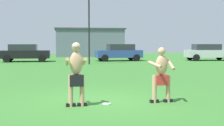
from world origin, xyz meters
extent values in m
plane|color=#38752D|center=(0.00, 0.00, 0.00)|extent=(80.00, 80.00, 0.00)
cube|color=black|center=(-0.79, -0.66, 0.04)|extent=(0.27, 0.13, 0.09)
cylinder|color=tan|center=(-0.79, -0.66, 0.44)|extent=(0.13, 0.13, 0.87)
cube|color=black|center=(-0.48, -0.64, 0.04)|extent=(0.27, 0.13, 0.09)
cylinder|color=tan|center=(-0.48, -0.64, 0.44)|extent=(0.13, 0.13, 0.87)
cube|color=black|center=(-0.63, -0.65, 0.72)|extent=(0.39, 0.26, 0.31)
ellipsoid|color=tan|center=(-0.63, -0.65, 1.19)|extent=(0.37, 0.24, 0.63)
cylinder|color=tan|center=(-0.88, -0.56, 1.22)|extent=(0.10, 0.60, 0.26)
cylinder|color=tan|center=(-0.40, -0.53, 1.22)|extent=(0.12, 0.61, 0.25)
sphere|color=tan|center=(-0.63, -0.65, 1.63)|extent=(0.24, 0.24, 0.24)
cone|color=#194CA5|center=(-0.63, -0.65, 1.70)|extent=(0.27, 0.27, 0.13)
cube|color=black|center=(2.05, -0.49, 0.04)|extent=(0.27, 0.13, 0.09)
cylinder|color=tan|center=(2.05, -0.49, 0.40)|extent=(0.13, 0.13, 0.80)
cube|color=black|center=(1.63, -0.51, 0.04)|extent=(0.27, 0.13, 0.09)
cylinder|color=tan|center=(1.63, -0.51, 0.40)|extent=(0.13, 0.13, 0.80)
cube|color=red|center=(1.84, -0.50, 0.66)|extent=(0.39, 0.26, 0.29)
ellipsoid|color=tan|center=(1.84, -0.50, 1.09)|extent=(0.37, 0.24, 0.58)
cylinder|color=tan|center=(2.08, -0.59, 1.12)|extent=(0.10, 0.54, 0.32)
cylinder|color=tan|center=(1.61, -0.61, 1.12)|extent=(0.28, 0.55, 0.19)
sphere|color=tan|center=(1.84, -0.50, 1.50)|extent=(0.22, 0.22, 0.22)
cylinder|color=white|center=(0.22, -0.49, 0.01)|extent=(0.24, 0.24, 0.03)
cube|color=black|center=(-4.12, 19.90, 0.67)|extent=(4.33, 1.88, 0.70)
cube|color=#282D33|center=(-4.32, 19.91, 1.30)|extent=(2.44, 1.63, 0.56)
cylinder|color=black|center=(-2.60, 20.78, 0.32)|extent=(0.64, 0.23, 0.64)
cylinder|color=black|center=(-2.63, 18.98, 0.32)|extent=(0.64, 0.23, 0.64)
cylinder|color=black|center=(-5.61, 20.83, 0.32)|extent=(0.64, 0.23, 0.64)
cylinder|color=black|center=(-5.64, 19.03, 0.32)|extent=(0.64, 0.23, 0.64)
cube|color=silver|center=(13.09, 18.91, 0.67)|extent=(4.44, 2.16, 0.70)
cube|color=#282D33|center=(12.89, 18.92, 1.30)|extent=(2.54, 1.79, 0.56)
cylinder|color=black|center=(14.66, 19.67, 0.32)|extent=(0.66, 0.27, 0.64)
cylinder|color=black|center=(11.66, 19.93, 0.32)|extent=(0.66, 0.27, 0.64)
cylinder|color=black|center=(11.51, 18.14, 0.32)|extent=(0.66, 0.27, 0.64)
cube|color=#2D478C|center=(4.41, 19.72, 0.67)|extent=(4.41, 2.09, 0.70)
cube|color=#282D33|center=(4.61, 19.73, 1.30)|extent=(2.51, 1.74, 0.56)
cylinder|color=black|center=(2.97, 18.72, 0.32)|extent=(0.65, 0.26, 0.64)
cylinder|color=black|center=(2.85, 20.51, 0.32)|extent=(0.65, 0.26, 0.64)
cylinder|color=black|center=(5.97, 18.92, 0.32)|extent=(0.65, 0.26, 0.64)
cylinder|color=black|center=(5.85, 20.72, 0.32)|extent=(0.65, 0.26, 0.64)
cylinder|color=black|center=(1.25, 15.65, 2.97)|extent=(0.12, 0.12, 5.95)
cube|color=slate|center=(2.62, 30.98, 1.66)|extent=(8.24, 6.27, 3.32)
cube|color=#3F3F44|center=(2.62, 30.98, 3.40)|extent=(8.57, 6.52, 0.16)
camera|label=1|loc=(-1.07, -9.13, 1.76)|focal=49.90mm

